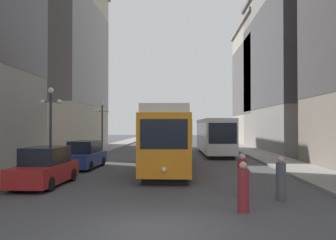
# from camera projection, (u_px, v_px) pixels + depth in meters

# --- Properties ---
(ground_plane) EXTENTS (200.00, 200.00, 0.00)m
(ground_plane) POSITION_uv_depth(u_px,v_px,m) (151.00, 229.00, 10.00)
(ground_plane) COLOR #424244
(sidewalk_left) EXTENTS (3.00, 120.00, 0.15)m
(sidewalk_left) POSITION_uv_depth(u_px,v_px,m) (114.00, 146.00, 50.27)
(sidewalk_left) COLOR gray
(sidewalk_left) RESTS_ON ground
(sidewalk_right) EXTENTS (3.00, 120.00, 0.15)m
(sidewalk_right) POSITION_uv_depth(u_px,v_px,m) (237.00, 146.00, 49.66)
(sidewalk_right) COLOR gray
(sidewalk_right) RESTS_ON ground
(streetcar) EXTENTS (2.87, 13.43, 3.89)m
(streetcar) POSITION_uv_depth(u_px,v_px,m) (171.00, 137.00, 23.48)
(streetcar) COLOR black
(streetcar) RESTS_ON ground
(transit_bus) EXTENTS (2.90, 12.15, 3.45)m
(transit_bus) POSITION_uv_depth(u_px,v_px,m) (214.00, 135.00, 35.66)
(transit_bus) COLOR black
(transit_bus) RESTS_ON ground
(parked_car_left_near) EXTENTS (1.99, 4.77, 1.82)m
(parked_car_left_near) POSITION_uv_depth(u_px,v_px,m) (45.00, 168.00, 17.26)
(parked_car_left_near) COLOR black
(parked_car_left_near) RESTS_ON ground
(parked_car_left_mid) EXTENTS (2.03, 5.02, 1.82)m
(parked_car_left_mid) POSITION_uv_depth(u_px,v_px,m) (85.00, 155.00, 24.31)
(parked_car_left_mid) COLOR black
(parked_car_left_mid) RESTS_ON ground
(pedestrian_crossing_near) EXTENTS (0.38, 0.38, 1.71)m
(pedestrian_crossing_near) POSITION_uv_depth(u_px,v_px,m) (242.00, 176.00, 14.73)
(pedestrian_crossing_near) COLOR maroon
(pedestrian_crossing_near) RESTS_ON ground
(pedestrian_crossing_far) EXTENTS (0.37, 0.37, 1.65)m
(pedestrian_crossing_far) POSITION_uv_depth(u_px,v_px,m) (243.00, 189.00, 11.96)
(pedestrian_crossing_far) COLOR maroon
(pedestrian_crossing_far) RESTS_ON ground
(pedestrian_on_sidewalk) EXTENTS (0.37, 0.37, 1.67)m
(pedestrian_on_sidewalk) POSITION_uv_depth(u_px,v_px,m) (281.00, 180.00, 13.86)
(pedestrian_on_sidewalk) COLOR #4C4C56
(pedestrian_on_sidewalk) RESTS_ON ground
(lamp_post_left_near) EXTENTS (1.41, 0.36, 5.12)m
(lamp_post_left_near) POSITION_uv_depth(u_px,v_px,m) (51.00, 115.00, 23.31)
(lamp_post_left_near) COLOR #333338
(lamp_post_left_near) RESTS_ON sidewalk_left
(lamp_post_left_far) EXTENTS (1.41, 0.36, 5.12)m
(lamp_post_left_far) POSITION_uv_depth(u_px,v_px,m) (102.00, 119.00, 38.52)
(lamp_post_left_far) COLOR #333338
(lamp_post_left_far) RESTS_ON sidewalk_left
(building_left_corner) EXTENTS (11.77, 18.38, 21.65)m
(building_left_corner) POSITION_uv_depth(u_px,v_px,m) (49.00, 58.00, 45.07)
(building_left_corner) COLOR #B2A893
(building_left_corner) RESTS_ON ground
(building_right_corner) EXTENTS (12.91, 21.31, 19.64)m
(building_right_corner) POSITION_uv_depth(u_px,v_px,m) (312.00, 63.00, 42.52)
(building_right_corner) COLOR gray
(building_right_corner) RESTS_ON ground
(building_right_midblock) EXTENTS (11.85, 17.59, 18.32)m
(building_right_midblock) POSITION_uv_depth(u_px,v_px,m) (277.00, 83.00, 55.93)
(building_right_midblock) COLOR #A89E8E
(building_right_midblock) RESTS_ON ground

